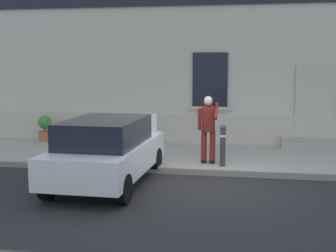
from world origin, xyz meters
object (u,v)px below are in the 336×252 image
Objects in this scene: hatchback_car_white at (107,150)px; planter_terracotta at (45,128)px; planter_olive at (122,131)px; person_on_phone at (208,125)px; bollard_near_person at (223,144)px.

hatchback_car_white reaches higher than planter_terracotta.
planter_olive is (-0.82, 4.11, -0.18)m from hatchback_car_white.
bollard_near_person is at bearing -33.21° from person_on_phone.
hatchback_car_white reaches higher than bollard_near_person.
person_on_phone reaches higher than hatchback_car_white.
hatchback_car_white is 2.98m from bollard_near_person.
hatchback_car_white reaches higher than planter_olive.
planter_terracotta is (-3.53, 4.38, -0.18)m from hatchback_car_white.
person_on_phone is at bearing 148.24° from bollard_near_person.
person_on_phone reaches higher than planter_olive.
bollard_near_person is 0.60× the size of person_on_phone.
person_on_phone is at bearing -37.34° from planter_olive.
planter_terracotta is at bearing 155.60° from bollard_near_person.
hatchback_car_white is 2.84m from person_on_phone.
planter_olive is at bearing 101.33° from hatchback_car_white.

